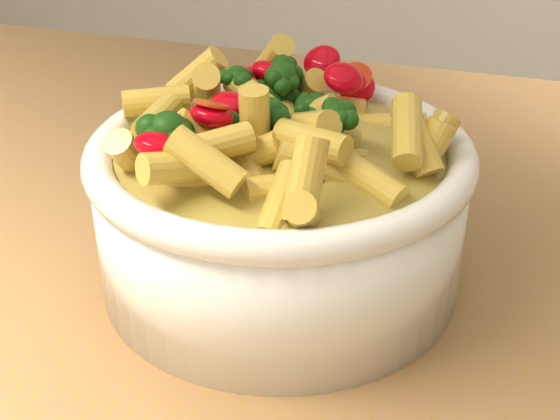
% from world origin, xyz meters
% --- Properties ---
extents(table, '(1.20, 0.80, 0.90)m').
position_xyz_m(table, '(0.00, 0.00, 0.80)').
color(table, '#A87348').
rests_on(table, ground).
extents(serving_bowl, '(0.23, 0.23, 0.10)m').
position_xyz_m(serving_bowl, '(-0.06, -0.02, 0.95)').
color(serving_bowl, white).
rests_on(serving_bowl, table).
extents(pasta_salad, '(0.18, 0.18, 0.04)m').
position_xyz_m(pasta_salad, '(-0.06, -0.02, 1.01)').
color(pasta_salad, '#F1B74C').
rests_on(pasta_salad, serving_bowl).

